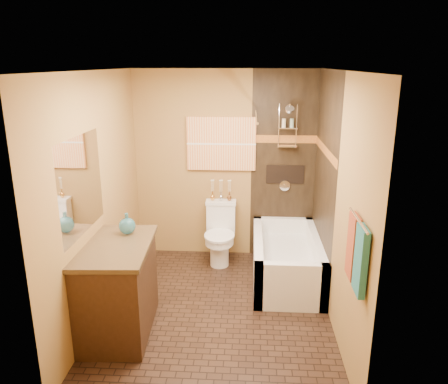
# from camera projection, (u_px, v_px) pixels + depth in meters

# --- Properties ---
(floor) EXTENTS (3.00, 3.00, 0.00)m
(floor) POSITION_uv_depth(u_px,v_px,m) (216.00, 310.00, 4.72)
(floor) COLOR black
(floor) RESTS_ON ground
(wall_left) EXTENTS (0.02, 3.00, 2.50)m
(wall_left) POSITION_uv_depth(u_px,v_px,m) (98.00, 198.00, 4.44)
(wall_left) COLOR olive
(wall_left) RESTS_ON floor
(wall_right) EXTENTS (0.02, 3.00, 2.50)m
(wall_right) POSITION_uv_depth(u_px,v_px,m) (337.00, 202.00, 4.29)
(wall_right) COLOR olive
(wall_right) RESTS_ON floor
(wall_back) EXTENTS (2.40, 0.02, 2.50)m
(wall_back) POSITION_uv_depth(u_px,v_px,m) (225.00, 166.00, 5.80)
(wall_back) COLOR olive
(wall_back) RESTS_ON floor
(wall_front) EXTENTS (2.40, 0.02, 2.50)m
(wall_front) POSITION_uv_depth(u_px,v_px,m) (198.00, 267.00, 2.93)
(wall_front) COLOR olive
(wall_front) RESTS_ON floor
(ceiling) EXTENTS (3.00, 3.00, 0.00)m
(ceiling) POSITION_uv_depth(u_px,v_px,m) (215.00, 70.00, 4.01)
(ceiling) COLOR silver
(ceiling) RESTS_ON wall_back
(alcove_tile_back) EXTENTS (0.85, 0.01, 2.50)m
(alcove_tile_back) POSITION_uv_depth(u_px,v_px,m) (283.00, 167.00, 5.74)
(alcove_tile_back) COLOR black
(alcove_tile_back) RESTS_ON wall_back
(alcove_tile_right) EXTENTS (0.01, 1.50, 2.50)m
(alcove_tile_right) POSITION_uv_depth(u_px,v_px,m) (324.00, 182.00, 5.01)
(alcove_tile_right) COLOR black
(alcove_tile_right) RESTS_ON wall_right
(mosaic_band_back) EXTENTS (0.85, 0.01, 0.10)m
(mosaic_band_back) POSITION_uv_depth(u_px,v_px,m) (285.00, 139.00, 5.63)
(mosaic_band_back) COLOR #954F1B
(mosaic_band_back) RESTS_ON alcove_tile_back
(mosaic_band_right) EXTENTS (0.01, 1.50, 0.10)m
(mosaic_band_right) POSITION_uv_depth(u_px,v_px,m) (325.00, 150.00, 4.91)
(mosaic_band_right) COLOR #954F1B
(mosaic_band_right) RESTS_ON alcove_tile_right
(alcove_niche) EXTENTS (0.50, 0.01, 0.25)m
(alcove_niche) POSITION_uv_depth(u_px,v_px,m) (285.00, 174.00, 5.76)
(alcove_niche) COLOR black
(alcove_niche) RESTS_ON alcove_tile_back
(shower_fixtures) EXTENTS (0.24, 0.33, 1.16)m
(shower_fixtures) POSITION_uv_depth(u_px,v_px,m) (287.00, 137.00, 5.52)
(shower_fixtures) COLOR silver
(shower_fixtures) RESTS_ON floor
(curtain_rod) EXTENTS (0.03, 1.55, 0.03)m
(curtain_rod) POSITION_uv_depth(u_px,v_px,m) (257.00, 114.00, 4.84)
(curtain_rod) COLOR silver
(curtain_rod) RESTS_ON wall_back
(towel_bar) EXTENTS (0.02, 0.55, 0.02)m
(towel_bar) POSITION_uv_depth(u_px,v_px,m) (358.00, 220.00, 3.23)
(towel_bar) COLOR silver
(towel_bar) RESTS_ON wall_right
(towel_teal) EXTENTS (0.05, 0.22, 0.52)m
(towel_teal) POSITION_uv_depth(u_px,v_px,m) (361.00, 261.00, 3.19)
(towel_teal) COLOR #206C6D
(towel_teal) RESTS_ON towel_bar
(towel_rust) EXTENTS (0.05, 0.22, 0.52)m
(towel_rust) POSITION_uv_depth(u_px,v_px,m) (353.00, 246.00, 3.44)
(towel_rust) COLOR maroon
(towel_rust) RESTS_ON towel_bar
(sunset_painting) EXTENTS (0.90, 0.04, 0.70)m
(sunset_painting) POSITION_uv_depth(u_px,v_px,m) (221.00, 144.00, 5.69)
(sunset_painting) COLOR orange
(sunset_painting) RESTS_ON wall_back
(vanity_mirror) EXTENTS (0.01, 1.00, 0.90)m
(vanity_mirror) POSITION_uv_depth(u_px,v_px,m) (81.00, 185.00, 3.96)
(vanity_mirror) COLOR white
(vanity_mirror) RESTS_ON wall_left
(bathtub) EXTENTS (0.80, 1.50, 0.55)m
(bathtub) POSITION_uv_depth(u_px,v_px,m) (286.00, 263.00, 5.33)
(bathtub) COLOR white
(bathtub) RESTS_ON floor
(toilet) EXTENTS (0.41, 0.60, 0.80)m
(toilet) POSITION_uv_depth(u_px,v_px,m) (220.00, 233.00, 5.77)
(toilet) COLOR white
(toilet) RESTS_ON floor
(vanity) EXTENTS (0.70, 1.08, 0.92)m
(vanity) POSITION_uv_depth(u_px,v_px,m) (118.00, 288.00, 4.24)
(vanity) COLOR black
(vanity) RESTS_ON floor
(teal_bottle) EXTENTS (0.21, 0.21, 0.26)m
(teal_bottle) POSITION_uv_depth(u_px,v_px,m) (127.00, 224.00, 4.34)
(teal_bottle) COLOR #266773
(teal_bottle) RESTS_ON vanity
(bud_vases) EXTENTS (0.28, 0.06, 0.28)m
(bud_vases) POSITION_uv_depth(u_px,v_px,m) (221.00, 190.00, 5.78)
(bud_vases) COLOR gold
(bud_vases) RESTS_ON toilet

